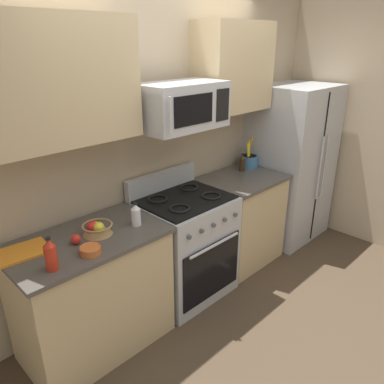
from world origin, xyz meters
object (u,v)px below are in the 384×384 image
(fruit_basket, at_px, (97,228))
(prep_bowl, at_px, (90,250))
(range_oven, at_px, (185,245))
(apple_loose, at_px, (76,239))
(bottle_vinegar, at_px, (136,215))
(refrigerator, at_px, (290,164))
(cutting_board, at_px, (21,252))
(bottle_hot_sauce, at_px, (51,255))
(bottle_soy, at_px, (242,163))
(utensil_crock, at_px, (249,160))
(microwave, at_px, (181,106))

(fruit_basket, distance_m, prep_bowl, 0.26)
(range_oven, height_order, fruit_basket, range_oven)
(apple_loose, relative_size, bottle_vinegar, 0.39)
(range_oven, bearing_deg, refrigerator, -0.60)
(range_oven, bearing_deg, prep_bowl, -168.90)
(apple_loose, distance_m, cutting_board, 0.34)
(bottle_hot_sauce, bearing_deg, bottle_soy, 8.30)
(bottle_soy, bearing_deg, cutting_board, -179.70)
(range_oven, relative_size, cutting_board, 3.26)
(range_oven, height_order, cutting_board, range_oven)
(cutting_board, bearing_deg, range_oven, -4.98)
(apple_loose, bearing_deg, prep_bowl, -89.00)
(apple_loose, height_order, bottle_soy, bottle_soy)
(utensil_crock, relative_size, fruit_basket, 1.49)
(cutting_board, distance_m, bottle_soy, 2.26)
(range_oven, relative_size, microwave, 1.54)
(range_oven, bearing_deg, bottle_hot_sauce, -171.25)
(fruit_basket, bearing_deg, cutting_board, 165.94)
(cutting_board, relative_size, bottle_soy, 1.84)
(range_oven, distance_m, apple_loose, 1.12)
(refrigerator, distance_m, cutting_board, 2.96)
(bottle_soy, bearing_deg, bottle_vinegar, -172.02)
(apple_loose, height_order, cutting_board, apple_loose)
(cutting_board, height_order, prep_bowl, prep_bowl)
(microwave, relative_size, bottle_vinegar, 3.97)
(range_oven, bearing_deg, cutting_board, 175.02)
(microwave, bearing_deg, range_oven, -89.93)
(apple_loose, distance_m, prep_bowl, 0.17)
(microwave, xyz_separation_m, prep_bowl, (-1.01, -0.23, -0.75))
(refrigerator, relative_size, prep_bowl, 12.91)
(bottle_hot_sauce, bearing_deg, refrigerator, 3.49)
(cutting_board, relative_size, bottle_hot_sauce, 1.57)
(apple_loose, xyz_separation_m, bottle_soy, (1.95, 0.15, 0.05))
(bottle_soy, height_order, bottle_vinegar, bottle_soy)
(microwave, distance_m, utensil_crock, 1.32)
(microwave, height_order, bottle_soy, microwave)
(fruit_basket, bearing_deg, bottle_hot_sauce, -155.77)
(refrigerator, height_order, cutting_board, refrigerator)
(fruit_basket, bearing_deg, bottle_vinegar, -15.90)
(utensil_crock, distance_m, prep_bowl, 2.14)
(refrigerator, height_order, fruit_basket, refrigerator)
(refrigerator, bearing_deg, bottle_soy, 168.31)
(utensil_crock, relative_size, bottle_hot_sauce, 1.47)
(refrigerator, bearing_deg, bottle_vinegar, -178.26)
(bottle_hot_sauce, bearing_deg, apple_loose, 34.55)
(cutting_board, distance_m, prep_bowl, 0.44)
(refrigerator, xyz_separation_m, cutting_board, (-2.96, 0.13, 0.06))
(bottle_hot_sauce, xyz_separation_m, bottle_vinegar, (0.69, 0.11, -0.02))
(refrigerator, relative_size, fruit_basket, 8.20)
(range_oven, xyz_separation_m, cutting_board, (-1.32, 0.12, 0.44))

